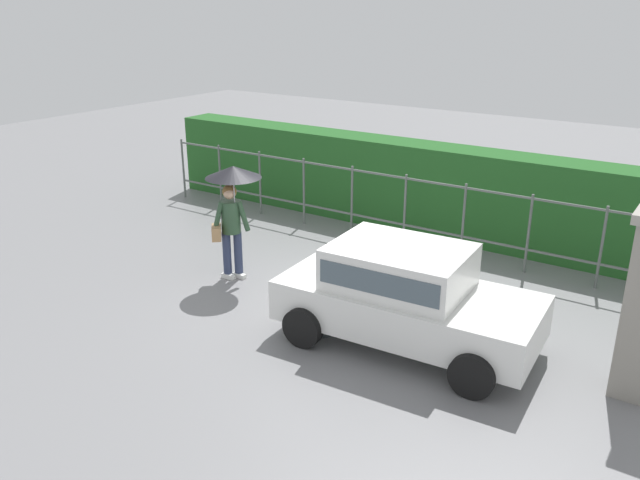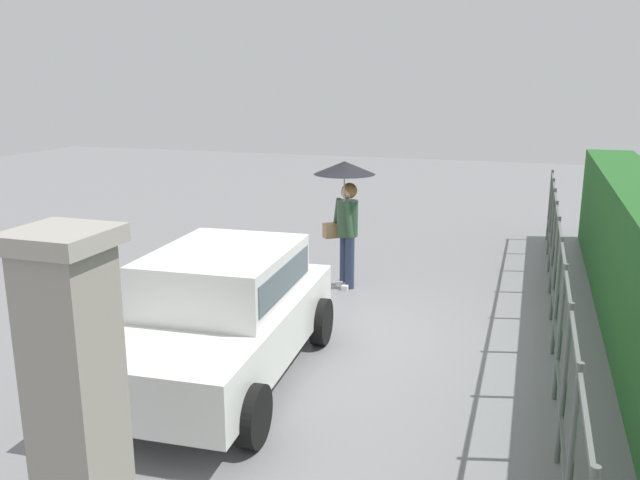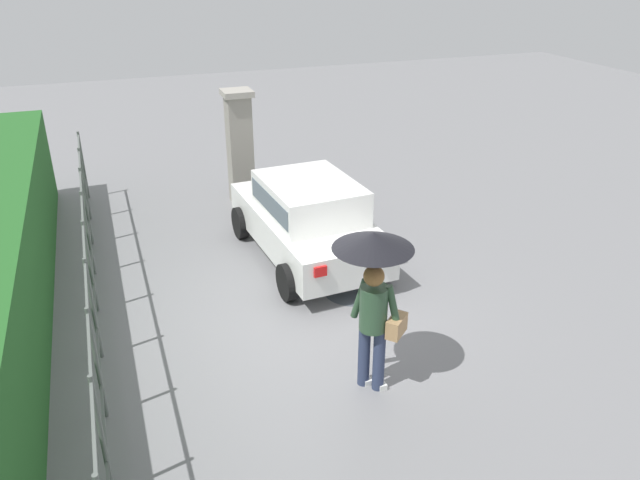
# 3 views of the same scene
# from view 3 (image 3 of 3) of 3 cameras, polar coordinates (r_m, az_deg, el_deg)

# --- Properties ---
(ground_plane) EXTENTS (40.00, 40.00, 0.00)m
(ground_plane) POSITION_cam_3_polar(r_m,az_deg,el_deg) (9.37, -1.50, -7.21)
(ground_plane) COLOR slate
(car) EXTENTS (3.82, 2.05, 1.48)m
(car) POSITION_cam_3_polar(r_m,az_deg,el_deg) (10.76, -1.15, 2.20)
(car) COLOR white
(car) RESTS_ON ground
(pedestrian) EXTENTS (0.97, 0.97, 2.08)m
(pedestrian) POSITION_cam_3_polar(r_m,az_deg,el_deg) (7.32, 5.00, -3.37)
(pedestrian) COLOR #2D3856
(pedestrian) RESTS_ON ground
(gate_pillar) EXTENTS (0.60, 0.60, 2.42)m
(gate_pillar) POSITION_cam_3_polar(r_m,az_deg,el_deg) (13.24, -7.37, 8.51)
(gate_pillar) COLOR gray
(gate_pillar) RESTS_ON ground
(fence_section) EXTENTS (12.55, 0.05, 1.50)m
(fence_section) POSITION_cam_3_polar(r_m,az_deg,el_deg) (8.64, -20.18, -5.57)
(fence_section) COLOR #59605B
(fence_section) RESTS_ON ground
(puddle_near) EXTENTS (0.94, 0.94, 0.00)m
(puddle_near) POSITION_cam_3_polar(r_m,az_deg,el_deg) (10.06, 3.03, -4.73)
(puddle_near) COLOR #4C545B
(puddle_near) RESTS_ON ground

